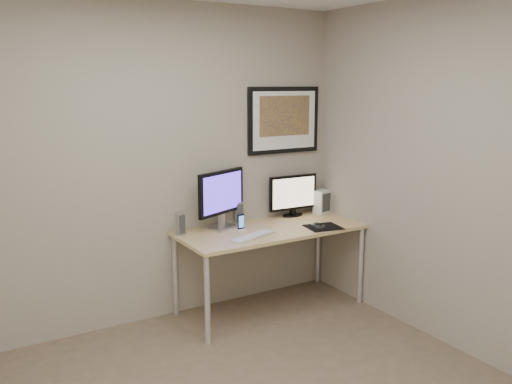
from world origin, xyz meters
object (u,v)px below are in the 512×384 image
Objects in this scene: framed_art at (284,120)px; fan_unit at (322,202)px; monitor_large at (221,197)px; desk at (270,236)px; phone_dock at (241,222)px; keyboard at (253,236)px; monitor_tv at (293,194)px; speaker_left at (179,224)px; speaker_right at (238,212)px.

framed_art is 3.38× the size of fan_unit.
framed_art is 0.94m from monitor_large.
desk is 0.30m from phone_dock.
fan_unit reaches higher than phone_dock.
fan_unit is at bearing 1.82° from keyboard.
monitor_tv is at bearing -19.58° from monitor_large.
monitor_large reaches higher than desk.
speaker_left is 1.47m from fan_unit.
monitor_large reaches higher than speaker_left.
phone_dock is 0.22m from keyboard.
speaker_right is (-0.56, 0.04, -0.11)m from monitor_tv.
phone_dock is at bearing 174.95° from fan_unit.
monitor_large is 2.76× the size of speaker_left.
fan_unit is (1.08, 0.00, -0.17)m from monitor_large.
speaker_right is at bearing 56.15° from keyboard.
monitor_large reaches higher than phone_dock.
monitor_tv is at bearing 32.07° from desk.
keyboard is (-0.62, -0.49, -0.88)m from framed_art.
monitor_tv reaches higher than keyboard.
phone_dock is at bearing -160.94° from monitor_tv.
speaker_right is at bearing 57.52° from phone_dock.
speaker_left is 1.30× the size of phone_dock.
monitor_large is at bearing -170.64° from framed_art.
framed_art is at bearing 10.94° from speaker_right.
speaker_left is at bearing -173.39° from framed_art.
monitor_tv is (0.06, -0.07, -0.68)m from framed_art.
speaker_right is 0.43× the size of keyboard.
framed_art is 3.93× the size of speaker_right.
framed_art is at bearing 19.39° from keyboard.
fan_unit is (1.47, 0.01, 0.02)m from speaker_left.
keyboard is at bearing -141.78° from framed_art.
desk is at bearing -177.44° from fan_unit.
monitor_large is 1.05× the size of monitor_tv.
framed_art reaches higher than keyboard.
phone_dock is (0.50, -0.14, -0.02)m from speaker_left.
monitor_tv is 0.82m from keyboard.
monitor_large reaches higher than speaker_right.
speaker_left is 0.42× the size of keyboard.
speaker_right is 0.87m from fan_unit.
monitor_tv is at bearing -12.17° from speaker_left.
desk is at bearing -145.42° from monitor_tv.
framed_art is 5.17× the size of phone_dock.
desk is at bearing -56.69° from speaker_right.
desk is 0.80m from speaker_left.
monitor_large is (-0.71, -0.12, -0.61)m from framed_art.
monitor_tv is 2.63× the size of speaker_left.
fan_unit is (0.97, 0.16, 0.04)m from phone_dock.
speaker_left is at bearing 124.54° from keyboard.
desk is at bearing 11.23° from keyboard.
fan_unit is at bearing -22.68° from monitor_large.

